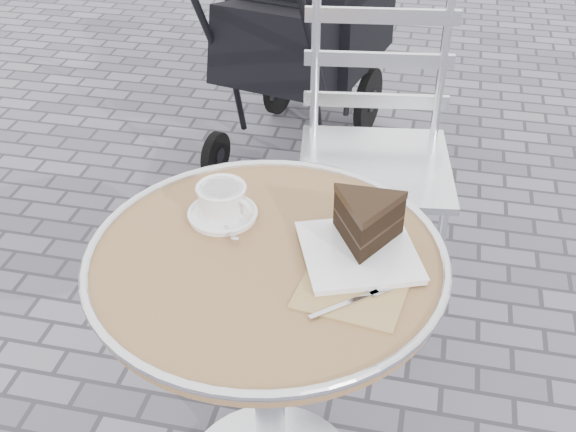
% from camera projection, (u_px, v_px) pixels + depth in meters
% --- Properties ---
extents(cafe_table, '(0.72, 0.72, 0.74)m').
position_uv_depth(cafe_table, '(268.00, 317.00, 1.51)').
color(cafe_table, silver).
rests_on(cafe_table, ground).
extents(cappuccino_set, '(0.15, 0.16, 0.07)m').
position_uv_depth(cappuccino_set, '(223.00, 204.00, 1.50)').
color(cappuccino_set, white).
rests_on(cappuccino_set, cafe_table).
extents(cake_plate_set, '(0.28, 0.36, 0.12)m').
position_uv_depth(cake_plate_set, '(365.00, 228.00, 1.40)').
color(cake_plate_set, '#A38159').
rests_on(cake_plate_set, cafe_table).
extents(bistro_chair, '(0.50, 0.50, 0.98)m').
position_uv_depth(bistro_chair, '(376.00, 120.00, 2.14)').
color(bistro_chair, silver).
rests_on(bistro_chair, ground).
extents(baby_stroller, '(0.67, 1.12, 1.09)m').
position_uv_depth(baby_stroller, '(303.00, 39.00, 2.96)').
color(baby_stroller, black).
rests_on(baby_stroller, ground).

